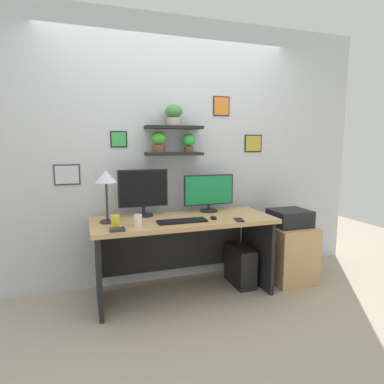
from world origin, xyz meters
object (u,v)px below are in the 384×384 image
Objects in this scene: pen_cup at (138,220)px; printer at (290,218)px; water_cup at (116,222)px; drawer_cabinet at (288,253)px; desk at (182,238)px; monitor_right at (209,192)px; keyboard at (182,221)px; cell_phone at (239,220)px; monitor_left at (143,191)px; computer_mouse at (214,218)px; computer_tower_right at (240,266)px; desk_lamp at (106,181)px; scissors_tray at (117,230)px.

pen_cup is 1.62m from printer.
drawer_cabinet is at bearing 4.71° from water_cup.
monitor_right reaches higher than desk.
keyboard is 3.14× the size of cell_phone.
monitor_left is 0.72m from computer_mouse.
cell_phone is at bearing -162.33° from drawer_cabinet.
computer_tower_right is (1.26, 0.21, -0.61)m from water_cup.
desk reaches higher than computer_tower_right.
monitor_right is at bearing 25.52° from desk.
desk_lamp reaches higher than water_cup.
desk_lamp is at bearing 140.17° from pen_cup.
printer is (0.90, 0.11, -0.09)m from computer_mouse.
monitor_left reaches higher than printer.
printer is at bearing -90.00° from drawer_cabinet.
scissors_tray is at bearing -88.17° from water_cup.
water_cup is 0.29× the size of printer.
computer_mouse is at bearing 161.77° from cell_phone.
monitor_left is 0.68m from monitor_right.
desk_lamp reaches higher than computer_mouse.
cell_phone is 0.24× the size of drawer_cabinet.
printer is at bearing -9.33° from monitor_left.
computer_mouse is at bearing 8.84° from scissors_tray.
computer_mouse is 0.22× the size of computer_tower_right.
keyboard is 1.16× the size of printer.
cell_phone is 1.09m from scissors_tray.
desk is at bearing -154.48° from monitor_right.
keyboard is at bearing -177.68° from computer_mouse.
pen_cup is 0.91× the size of water_cup.
monitor_left is 1.09× the size of keyboard.
computer_tower_right is (0.28, -0.19, -0.75)m from monitor_right.
scissors_tray reaches higher than desk.
desk is at bearing 175.87° from printer.
computer_tower_right is at bearing 70.75° from cell_phone.
desk is at bearing 73.71° from keyboard.
desk_lamp reaches higher than pen_cup.
pen_cup reaches higher than keyboard.
computer_tower_right is at bearing 14.75° from keyboard.
monitor_right is 1.40× the size of printer.
desk is at bearing 177.70° from computer_tower_right.
pen_cup is at bearing -39.83° from desk_lamp.
monitor_left is at bearing 170.67° from printer.
pen_cup reaches higher than computer_mouse.
computer_mouse reaches higher than cell_phone.
keyboard is 1.22m from printer.
computer_mouse is 0.15× the size of drawer_cabinet.
pen_cup is 0.19m from water_cup.
printer is (0.00, -0.00, 0.38)m from drawer_cabinet.
desk is at bearing 157.14° from cell_phone.
scissors_tray is 0.20× the size of drawer_cabinet.
drawer_cabinet is (1.61, 0.13, -0.50)m from pen_cup.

